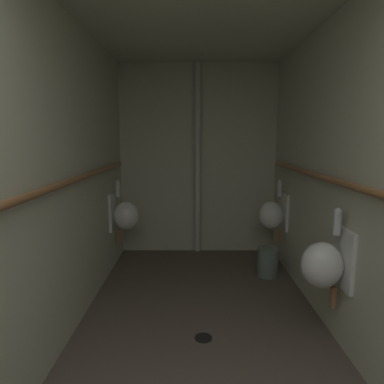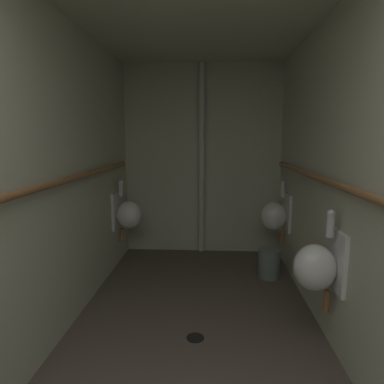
% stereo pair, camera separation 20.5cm
% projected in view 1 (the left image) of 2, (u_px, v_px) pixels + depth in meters
% --- Properties ---
extents(floor, '(2.19, 4.34, 0.08)m').
position_uv_depth(floor, '(203.00, 347.00, 2.56)').
color(floor, brown).
rests_on(floor, ground).
extents(wall_left, '(0.06, 4.34, 2.51)m').
position_uv_depth(wall_left, '(53.00, 180.00, 2.36)').
color(wall_left, beige).
rests_on(wall_left, ground).
extents(wall_right, '(0.06, 4.34, 2.51)m').
position_uv_depth(wall_right, '(354.00, 180.00, 2.36)').
color(wall_right, beige).
rests_on(wall_right, ground).
extents(wall_back, '(2.19, 0.06, 2.51)m').
position_uv_depth(wall_back, '(198.00, 160.00, 4.47)').
color(wall_back, beige).
rests_on(wall_back, ground).
extents(urinal_left_mid, '(0.32, 0.30, 0.76)m').
position_uv_depth(urinal_left_mid, '(124.00, 215.00, 3.96)').
color(urinal_left_mid, white).
extents(urinal_right_mid, '(0.32, 0.30, 0.76)m').
position_uv_depth(urinal_right_mid, '(325.00, 264.00, 2.42)').
color(urinal_right_mid, white).
extents(urinal_right_far, '(0.32, 0.30, 0.76)m').
position_uv_depth(urinal_right_far, '(273.00, 214.00, 3.99)').
color(urinal_right_far, white).
extents(supply_pipe_left, '(0.06, 3.51, 0.06)m').
position_uv_depth(supply_pipe_left, '(66.00, 183.00, 2.36)').
color(supply_pipe_left, '#936038').
extents(supply_pipe_right, '(0.06, 3.56, 0.06)m').
position_uv_depth(supply_pipe_right, '(340.00, 183.00, 2.37)').
color(supply_pipe_right, '#936038').
extents(standpipe_back_wall, '(0.08, 0.08, 2.46)m').
position_uv_depth(standpipe_back_wall, '(198.00, 160.00, 4.36)').
color(standpipe_back_wall, beige).
rests_on(standpipe_back_wall, ground).
extents(floor_drain, '(0.14, 0.14, 0.01)m').
position_uv_depth(floor_drain, '(203.00, 338.00, 2.61)').
color(floor_drain, black).
rests_on(floor_drain, ground).
extents(waste_bin, '(0.24, 0.24, 0.32)m').
position_uv_depth(waste_bin, '(268.00, 262.00, 3.77)').
color(waste_bin, slate).
rests_on(waste_bin, ground).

